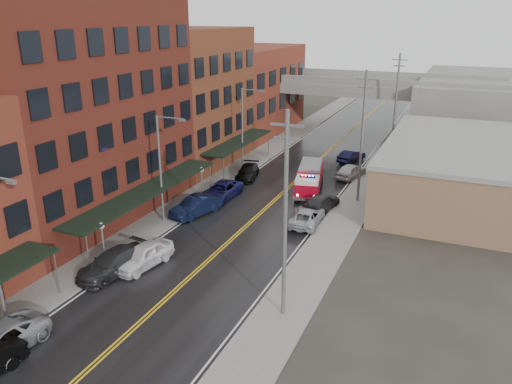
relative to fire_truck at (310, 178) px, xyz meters
The scene contains 30 objects.
road 6.48m from the fire_truck, 110.58° to the right, with size 11.00×160.00×0.02m, color black.
sidewalk_left 11.30m from the fire_truck, 148.12° to the right, with size 3.00×160.00×0.15m, color slate.
sidewalk_right 7.91m from the fire_truck, 49.42° to the right, with size 3.00×160.00×0.15m, color slate.
curb_left 9.94m from the fire_truck, 143.04° to the right, with size 0.30×160.00×0.15m, color gray.
curb_right 6.97m from the fire_truck, 59.97° to the right, with size 0.30×160.00×0.15m, color gray.
brick_building_b 21.58m from the fire_truck, 140.22° to the right, with size 9.00×20.00×18.00m, color #551916.
brick_building_c 17.30m from the fire_truck, 163.58° to the left, with size 9.00×15.00×15.00m, color brown.
brick_building_far 27.38m from the fire_truck, 125.12° to the left, with size 9.00×20.00×12.00m, color maroon.
tan_building 14.41m from the fire_truck, 16.48° to the left, with size 14.00×22.00×5.00m, color #856347.
right_far_block 37.64m from the fire_truck, 65.16° to the left, with size 18.00×30.00×8.00m, color slate.
awning_1 16.25m from the fire_truck, 126.94° to the right, with size 2.60×18.00×3.09m.
awning_2 10.85m from the fire_truck, 154.78° to the left, with size 2.60×13.00×3.09m.
globe_lamp_1 21.73m from the fire_truck, 113.41° to the right, with size 0.44×0.44×3.12m.
globe_lamp_2 10.50m from the fire_truck, 145.51° to the right, with size 0.44×0.44×3.12m.
street_lamp_1 15.28m from the fire_truck, 126.34° to the right, with size 2.64×0.22×9.00m.
street_lamp_2 10.39m from the fire_truck, 155.09° to the left, with size 2.64×0.22×9.00m.
utility_pole_0 22.06m from the fire_truck, 76.63° to the right, with size 1.80×0.24×12.00m.
utility_pole_1 7.05m from the fire_truck, 10.53° to the right, with size 1.80×0.24×12.00m.
utility_pole_2 20.32m from the fire_truck, 75.38° to the left, with size 1.80×0.24×12.00m.
overpass 26.57m from the fire_truck, 94.88° to the left, with size 40.00×10.00×7.50m.
fire_truck is the anchor object (origin of this frame).
parked_car_left_3 21.99m from the fire_truck, 109.19° to the right, with size 2.21×5.43×1.58m, color #292A2C.
parked_car_left_4 20.04m from the fire_truck, 107.28° to the right, with size 1.92×4.78×1.63m, color white.
parked_car_left_5 12.05m from the fire_truck, 126.89° to the right, with size 1.74×4.99×1.64m, color black.
parked_car_left_6 8.73m from the fire_truck, 144.49° to the right, with size 2.49×5.40×1.50m, color #14154B.
parked_car_left_7 7.39m from the fire_truck, 169.28° to the left, with size 1.95×4.80×1.39m, color black.
parked_car_right_0 8.07m from the fire_truck, 73.99° to the right, with size 2.28×4.95×1.38m, color #A2A5AA.
parked_car_right_1 4.97m from the fire_truck, 60.51° to the right, with size 2.00×4.93×1.43m, color #242426.
parked_car_right_2 6.53m from the fire_truck, 64.72° to the left, with size 1.82×4.52×1.54m, color #BCBCBC.
parked_car_right_3 11.98m from the fire_truck, 83.05° to the left, with size 1.48×4.24×1.40m, color black.
Camera 1 is at (15.49, -8.47, 16.58)m, focal length 35.00 mm.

